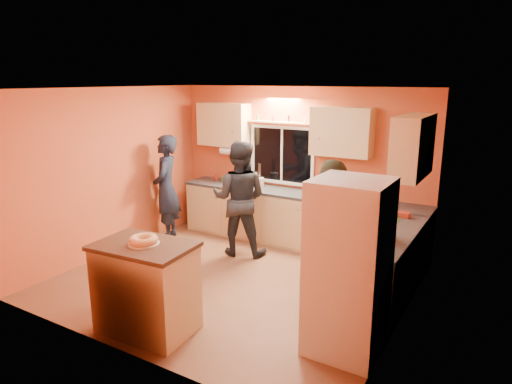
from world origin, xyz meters
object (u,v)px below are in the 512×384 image
Objects in this scene: refrigerator at (348,268)px; person_center at (239,199)px; person_left at (166,188)px; person_right at (329,243)px; island at (146,287)px.

refrigerator is 2.92m from person_center.
person_left is 1.42m from person_center.
refrigerator is at bearing -137.34° from person_right.
person_left reaches higher than refrigerator.
person_center is (-2.37, 1.70, 0.00)m from refrigerator.
person_right reaches higher than person_center.
person_center is (1.42, 0.09, -0.01)m from person_left.
person_center is at bearing 59.97° from person_right.
person_center is 0.96× the size of person_right.
person_right is (-0.39, 0.46, 0.04)m from refrigerator.
person_left is 3.59m from person_right.
island is at bearing 7.45° from person_left.
person_left is at bearing 156.92° from refrigerator.
person_left is (-3.79, 1.61, 0.01)m from refrigerator.
person_left reaches higher than person_center.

